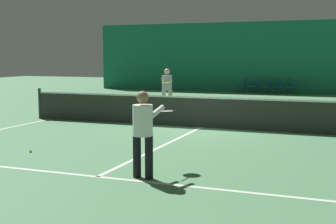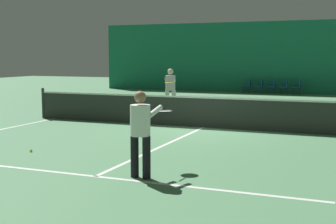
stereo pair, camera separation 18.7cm
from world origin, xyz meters
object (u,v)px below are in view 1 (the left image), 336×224
Objects in this scene: player_far at (167,87)px; courtside_chair_0 at (243,85)px; courtside_chair_2 at (267,85)px; tennis_ball at (30,151)px; courtside_chair_1 at (255,85)px; tennis_net at (201,111)px; player_near at (144,127)px; courtside_chair_3 at (280,86)px; courtside_chair_4 at (292,86)px.

courtside_chair_0 is (0.78, 10.58, -0.50)m from player_far.
player_far is 10.82m from courtside_chair_2.
tennis_ball is at bearing -18.94° from player_far.
tennis_ball is at bearing -4.45° from courtside_chair_1.
courtside_chair_0 is at bearing 97.03° from tennis_net.
player_far is at bearing -11.94° from courtside_chair_2.
tennis_ball is at bearing -116.50° from tennis_net.
player_near reaches higher than courtside_chair_3.
courtside_chair_3 is 19.44m from tennis_ball.
tennis_ball is at bearing -6.61° from courtside_chair_2.
courtside_chair_3 is (0.73, 0.00, 0.00)m from courtside_chair_2.
courtside_chair_4 is (1.46, 0.00, 0.00)m from courtside_chair_2.
courtside_chair_3 is at bearing -90.00° from courtside_chair_4.
courtside_chair_2 is (1.46, 0.00, 0.00)m from courtside_chair_0.
courtside_chair_1 is 1.00× the size of courtside_chair_3.
player_near is at bearing 5.14° from courtside_chair_1.
tennis_ball is at bearing -8.74° from courtside_chair_3.
player_far is at bearing -8.11° from courtside_chair_1.
tennis_net is 14.28m from courtside_chair_0.
player_near is 1.87× the size of courtside_chair_2.
player_near reaches higher than courtside_chair_1.
courtside_chair_1 is at bearing -90.00° from courtside_chair_2.
player_near is at bearing -18.16° from tennis_ball.
player_far reaches higher than courtside_chair_4.
player_near is at bearing -0.09° from player_far.
courtside_chair_0 and courtside_chair_4 have the same top height.
tennis_net reaches higher than courtside_chair_3.
player_far is 2.02× the size of courtside_chair_2.
courtside_chair_3 is (2.19, 0.00, 0.00)m from courtside_chair_0.
courtside_chair_0 and courtside_chair_3 have the same top height.
tennis_net is 14.17m from courtside_chair_2.
courtside_chair_2 is 0.73m from courtside_chair_3.
player_near is at bearing 7.18° from courtside_chair_0.
courtside_chair_2 is at bearing 90.00° from courtside_chair_1.
player_far is (-3.34, 9.72, 0.07)m from player_near.
courtside_chair_4 is (2.19, 0.00, 0.00)m from courtside_chair_1.
courtside_chair_1 is at bearing 90.00° from courtside_chair_0.
courtside_chair_1 is 1.00× the size of courtside_chair_2.
courtside_chair_2 and courtside_chair_4 have the same top height.
courtside_chair_3 is at bearing 5.70° from player_near.
courtside_chair_3 is (1.46, 0.00, 0.00)m from courtside_chair_1.
tennis_net is 4.42m from player_far.
courtside_chair_1 is at bearing 85.55° from tennis_ball.
player_near is 0.92× the size of player_far.
player_far reaches higher than courtside_chair_1.
player_far is 11.00m from courtside_chair_3.
player_near is 1.87× the size of courtside_chair_1.
courtside_chair_2 and courtside_chair_3 have the same top height.
courtside_chair_2 reaches higher than tennis_ball.
player_far is 2.02× the size of courtside_chair_3.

